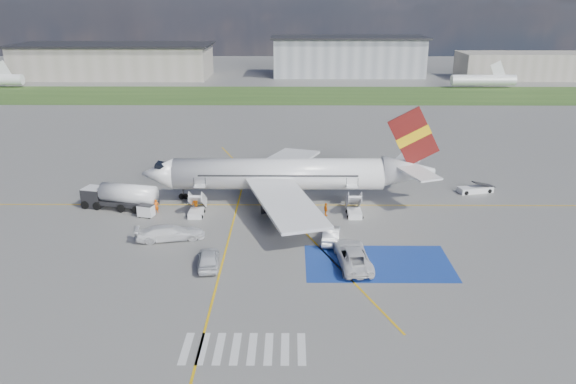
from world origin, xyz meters
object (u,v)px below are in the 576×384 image
van_white_a (353,252)px  airliner (290,174)px  belt_loader (476,190)px  car_silver_b (331,235)px  fuel_tanker (120,198)px  van_white_b (170,230)px  car_silver_a (209,258)px  gpu_cart (146,211)px

van_white_a → airliner: bearing=-75.9°
airliner → belt_loader: size_ratio=7.32×
car_silver_b → fuel_tanker: bearing=-13.8°
airliner → van_white_b: bearing=-135.2°
car_silver_b → van_white_a: (1.70, -5.10, 0.36)m
belt_loader → car_silver_a: car_silver_a is taller
car_silver_a → car_silver_b: car_silver_a is taller
car_silver_b → car_silver_a: bearing=33.2°
belt_loader → van_white_b: 40.06m
airliner → car_silver_a: 20.45m
gpu_cart → van_white_a: (22.78, -11.99, 0.47)m
fuel_tanker → gpu_cart: bearing=-22.5°
fuel_tanker → van_white_a: fuel_tanker is taller
car_silver_a → van_white_b: size_ratio=0.93×
fuel_tanker → gpu_cart: (3.73, -2.71, -0.65)m
car_silver_b → van_white_a: 5.38m
fuel_tanker → van_white_b: (7.87, -9.18, -0.28)m
car_silver_a → car_silver_b: bearing=-160.3°
van_white_a → van_white_b: 19.44m
belt_loader → van_white_b: size_ratio=0.94×
belt_loader → fuel_tanker: bearing=174.5°
van_white_a → car_silver_a: bearing=-1.3°
airliner → belt_loader: airliner is taller
fuel_tanker → gpu_cart: size_ratio=4.71×
gpu_cart → fuel_tanker: bearing=159.5°
car_silver_b → van_white_b: van_white_b is taller
fuel_tanker → van_white_b: size_ratio=1.79×
fuel_tanker → car_silver_b: fuel_tanker is taller
car_silver_b → belt_loader: bearing=-134.1°
van_white_a → fuel_tanker: bearing=-33.4°
fuel_tanker → car_silver_a: (12.79, -15.43, -0.49)m
gpu_cart → van_white_a: bearing=-12.2°
belt_loader → car_silver_a: size_ratio=1.01×
car_silver_a → car_silver_b: (12.02, 5.82, -0.05)m
car_silver_a → car_silver_b: size_ratio=1.03×
car_silver_a → van_white_a: 13.74m
belt_loader → van_white_a: size_ratio=0.82×
belt_loader → van_white_a: (-18.29, -21.02, 0.79)m
car_silver_a → gpu_cart: bearing=-60.7°
car_silver_b → van_white_b: bearing=5.9°
car_silver_a → van_white_b: van_white_b is taller
airliner → van_white_a: airliner is taller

